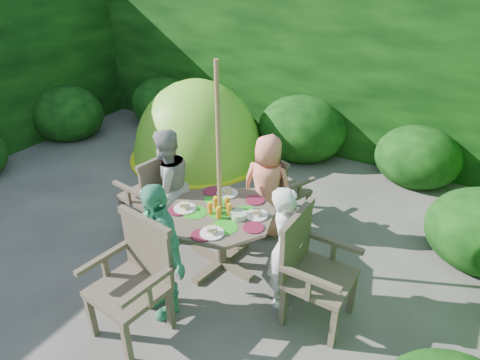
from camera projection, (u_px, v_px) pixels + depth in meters
The scene contains 13 objects.
ground at pixel (135, 251), 4.84m from camera, with size 60.00×60.00×0.00m, color #494641.
hedge_enclosure at pixel (197, 111), 5.24m from camera, with size 9.00×9.00×2.50m.
patio_table at pixel (221, 221), 4.37m from camera, with size 1.32×1.32×0.80m.
parasol_pole at pixel (219, 175), 4.11m from camera, with size 0.04×0.04×2.20m, color olive.
garden_chair_right at pixel (312, 268), 3.76m from camera, with size 0.57×0.63×1.02m.
garden_chair_left at pixel (151, 191), 5.01m from camera, with size 0.58×0.63×0.94m.
garden_chair_back at pixel (280, 187), 5.16m from camera, with size 0.67×0.64×0.89m.
garden_chair_front at pixel (135, 278), 3.64m from camera, with size 0.69×0.63×1.03m.
child_right at pixel (286, 248), 3.89m from camera, with size 0.45×0.30×1.24m, color silver.
child_left at pixel (167, 187), 4.76m from camera, with size 0.65×0.51×1.35m, color #999994.
child_back at pixel (267, 186), 4.88m from camera, with size 0.60×0.39×1.24m, color #FC8768.
child_front at pixel (160, 250), 3.77m from camera, with size 0.79×0.33×1.34m, color #4AAC84.
dome_tent at pixel (198, 156), 6.99m from camera, with size 2.48×2.48×2.52m.
Camera 1 is at (2.96, -2.73, 3.04)m, focal length 32.00 mm.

